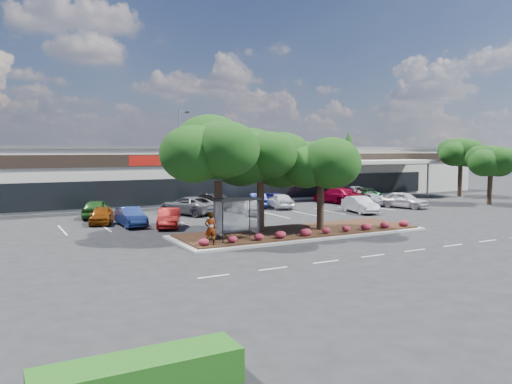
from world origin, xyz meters
name	(u,v)px	position (x,y,z in m)	size (l,w,h in m)	color
ground	(360,240)	(0.00, 0.00, 0.00)	(160.00, 160.00, 0.00)	black
retail_store	(182,172)	(0.06, 33.91, 3.15)	(80.40, 25.20, 6.25)	beige
landscape_island	(300,232)	(-2.00, 4.00, 0.12)	(18.00, 6.00, 0.26)	#9C9B97
lane_markings	(276,220)	(-0.14, 10.42, 0.01)	(33.12, 20.06, 0.01)	silver
shrub_row	(317,231)	(-2.00, 1.90, 0.51)	(17.00, 0.80, 0.50)	maroon
bus_shelter	(236,207)	(-7.50, 2.95, 2.31)	(2.75, 1.55, 2.59)	black
island_tree_west	(218,176)	(-8.00, 4.50, 4.21)	(7.20, 7.20, 7.89)	#113610
island_tree_mid	(261,178)	(-4.50, 5.20, 3.92)	(6.60, 6.60, 7.32)	#113610
island_tree_east	(321,183)	(-0.50, 3.70, 3.51)	(5.80, 5.80, 6.50)	#113610
hedge_south_west	(140,376)	(-18.00, -13.50, 0.45)	(5.00, 1.30, 0.90)	#11490D
tree_east_near	(490,174)	(26.00, 10.00, 3.25)	(5.60, 5.60, 6.51)	#113610
tree_east_far	(460,166)	(31.00, 18.00, 3.81)	(6.40, 6.40, 7.62)	#113610
conifer_north_east	(348,158)	(34.00, 44.00, 4.50)	(3.96, 3.96, 9.00)	#113610
person_waiting	(210,229)	(-9.65, 1.93, 1.23)	(0.71, 0.47, 1.95)	#594C47
light_pole	(180,162)	(-2.26, 28.03, 4.55)	(1.41, 0.79, 10.25)	#9C9B97
car_0	(101,215)	(-13.34, 15.38, 0.70)	(1.66, 4.11, 1.40)	#763407
car_1	(131,217)	(-11.59, 13.06, 0.73)	(1.55, 4.44, 1.46)	navy
car_2	(169,218)	(-9.17, 11.13, 0.72)	(1.53, 4.39, 1.45)	maroon
car_4	(250,206)	(-0.30, 14.90, 0.75)	(1.76, 4.38, 1.49)	silver
car_5	(360,205)	(9.34, 11.14, 0.77)	(1.62, 4.64, 1.53)	#A4A7AE
car_6	(360,202)	(11.48, 13.68, 0.67)	(1.89, 4.64, 1.35)	maroon
car_7	(373,199)	(14.56, 15.36, 0.66)	(1.56, 3.88, 1.32)	#A2A7AF
car_8	(404,200)	(15.81, 12.14, 0.82)	(1.93, 4.81, 1.64)	silver
car_9	(96,209)	(-13.04, 19.20, 0.79)	(1.88, 4.66, 1.59)	#22561C
car_10	(189,205)	(-5.18, 17.58, 0.82)	(2.71, 5.88, 1.63)	slate
car_11	(209,202)	(-2.15, 19.98, 0.80)	(1.70, 4.87, 1.61)	black
car_12	(257,200)	(2.89, 19.42, 0.73)	(1.54, 4.43, 1.46)	navy
car_13	(271,198)	(5.60, 21.35, 0.68)	(1.60, 3.98, 1.36)	navy
car_14	(280,201)	(4.53, 17.74, 0.76)	(1.80, 4.48, 1.53)	silver
car_15	(336,195)	(12.55, 19.06, 0.86)	(2.40, 5.91, 1.71)	maroon
car_16	(350,193)	(16.26, 21.23, 0.82)	(2.74, 5.94, 1.65)	white
car_17	(364,194)	(17.03, 19.69, 0.74)	(2.46, 5.33, 1.48)	#184C27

